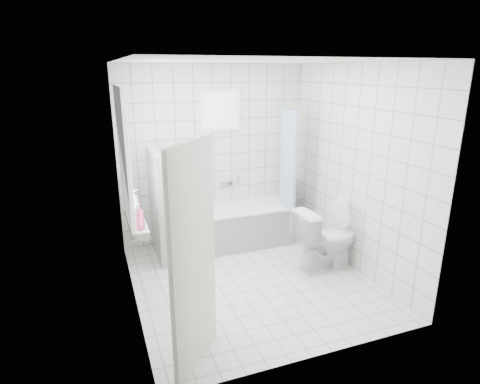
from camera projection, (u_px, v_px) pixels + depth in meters
name	position (u px, v px, depth m)	size (l,w,h in m)	color
ground	(251.00, 280.00, 5.00)	(3.00, 3.00, 0.00)	white
ceiling	(253.00, 61.00, 4.24)	(3.00, 3.00, 0.00)	white
wall_back	(214.00, 155.00, 5.96)	(2.80, 0.02, 2.60)	white
wall_front	(321.00, 224.00, 3.28)	(2.80, 0.02, 2.60)	white
wall_left	(127.00, 192.00, 4.15)	(0.02, 3.00, 2.60)	white
wall_right	(354.00, 169.00, 5.09)	(0.02, 3.00, 2.60)	white
window_left	(126.00, 157.00, 4.34)	(0.01, 0.90, 1.40)	white
window_back	(221.00, 110.00, 5.77)	(0.50, 0.01, 0.50)	white
window_sill	(136.00, 221.00, 4.58)	(0.18, 1.02, 0.08)	white
door	(194.00, 260.00, 3.32)	(0.04, 0.80, 2.00)	silver
bathtub	(228.00, 226.00, 5.95)	(1.86, 0.77, 0.58)	white
partition_wall	(159.00, 205.00, 5.43)	(0.15, 0.85, 1.50)	white
tiled_ledge	(287.00, 212.00, 6.56)	(0.40, 0.24, 0.55)	white
toilet	(327.00, 239.00, 5.18)	(0.47, 0.82, 0.84)	white
curtain_rod	(285.00, 107.00, 5.72)	(0.02, 0.02, 0.80)	silver
shower_curtain	(287.00, 170.00, 5.86)	(0.14, 0.48, 1.78)	#4983D8
tub_faucet	(226.00, 183.00, 6.12)	(0.18, 0.06, 0.06)	silver
sill_bottles	(137.00, 209.00, 4.43)	(0.13, 0.64, 0.29)	white
ledge_bottles	(290.00, 190.00, 6.41)	(0.19, 0.17, 0.25)	orange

